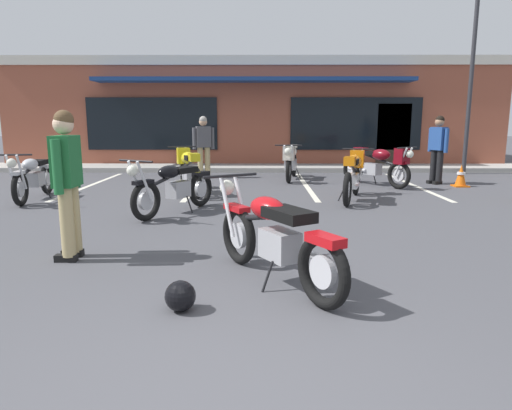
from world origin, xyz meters
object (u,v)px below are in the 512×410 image
traffic_cone (461,176)px  parking_lot_lamp_post (475,56)px  motorcycle_foreground_classic (274,236)px  motorcycle_red_sportbike (353,173)px  motorcycle_orange_scrambler (174,186)px  helmet_on_pavement (180,296)px  motorcycle_black_cruiser (33,177)px  person_in_shorts_foreground (67,176)px  motorcycle_green_cafe_racer (291,160)px  person_near_building (438,146)px  motorcycle_cream_vintage (379,164)px  person_in_black_shirt (204,143)px  motorcycle_blue_standard (189,169)px

traffic_cone → parking_lot_lamp_post: bearing=64.1°
motorcycle_foreground_classic → motorcycle_red_sportbike: size_ratio=0.91×
motorcycle_orange_scrambler → parking_lot_lamp_post: size_ratio=0.37×
helmet_on_pavement → traffic_cone: 9.13m
motorcycle_foreground_classic → motorcycle_black_cruiser: size_ratio=0.89×
motorcycle_red_sportbike → person_in_shorts_foreground: size_ratio=1.22×
motorcycle_green_cafe_racer → person_near_building: bearing=-11.1°
motorcycle_black_cruiser → motorcycle_cream_vintage: size_ratio=1.15×
motorcycle_black_cruiser → parking_lot_lamp_post: (10.56, 4.50, 2.89)m
person_in_black_shirt → person_near_building: (5.92, -1.16, 0.00)m
motorcycle_red_sportbike → traffic_cone: 3.48m
person_in_shorts_foreground → parking_lot_lamp_post: (8.22, 8.45, 2.40)m
parking_lot_lamp_post → person_near_building: bearing=-128.5°
motorcycle_orange_scrambler → motorcycle_black_cruiser: bearing=156.3°
motorcycle_red_sportbike → person_near_building: bearing=42.3°
motorcycle_black_cruiser → motorcycle_cream_vintage: 7.61m
motorcycle_orange_scrambler → person_near_building: 6.96m
motorcycle_blue_standard → person_in_shorts_foreground: (-0.61, -4.90, 0.42)m
person_near_building → helmet_on_pavement: person_near_building is taller
motorcycle_red_sportbike → traffic_cone: (2.95, 1.82, -0.27)m
motorcycle_black_cruiser → motorcycle_green_cafe_racer: 6.16m
motorcycle_cream_vintage → person_in_shorts_foreground: (-5.01, -5.93, 0.42)m
motorcycle_orange_scrambler → person_near_building: (5.85, 3.73, 0.49)m
motorcycle_foreground_classic → motorcycle_red_sportbike: bearing=70.1°
person_in_black_shirt → person_in_shorts_foreground: same height
person_near_building → traffic_cone: person_near_building is taller
motorcycle_blue_standard → person_in_shorts_foreground: bearing=-97.1°
motorcycle_blue_standard → person_in_black_shirt: (0.02, 2.61, 0.42)m
motorcycle_foreground_classic → motorcycle_cream_vintage: same height
motorcycle_cream_vintage → person_in_shorts_foreground: person_in_shorts_foreground is taller
motorcycle_green_cafe_racer → person_near_building: 3.66m
motorcycle_red_sportbike → motorcycle_black_cruiser: same height
person_near_building → traffic_cone: size_ratio=3.16×
motorcycle_foreground_classic → traffic_cone: (4.68, 6.60, -0.20)m
helmet_on_pavement → parking_lot_lamp_post: (6.74, 9.90, 3.22)m
motorcycle_cream_vintage → person_near_building: (1.54, 0.41, 0.42)m
motorcycle_cream_vintage → motorcycle_foreground_classic: bearing=-112.2°
motorcycle_foreground_classic → helmet_on_pavement: size_ratio=7.17×
person_in_shorts_foreground → parking_lot_lamp_post: parking_lot_lamp_post is taller
parking_lot_lamp_post → traffic_cone: bearing=-115.9°
motorcycle_orange_scrambler → motorcycle_cream_vintage: same height
motorcycle_black_cruiser → parking_lot_lamp_post: size_ratio=0.40×
motorcycle_foreground_classic → helmet_on_pavement: 1.11m
motorcycle_foreground_classic → motorcycle_orange_scrambler: bearing=115.1°
motorcycle_orange_scrambler → person_in_shorts_foreground: 2.75m
motorcycle_red_sportbike → motorcycle_green_cafe_racer: 3.18m
motorcycle_orange_scrambler → person_near_building: bearing=32.5°
helmet_on_pavement → person_near_building: bearing=56.9°
motorcycle_blue_standard → parking_lot_lamp_post: (7.61, 3.55, 2.82)m
person_in_black_shirt → helmet_on_pavement: 9.03m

